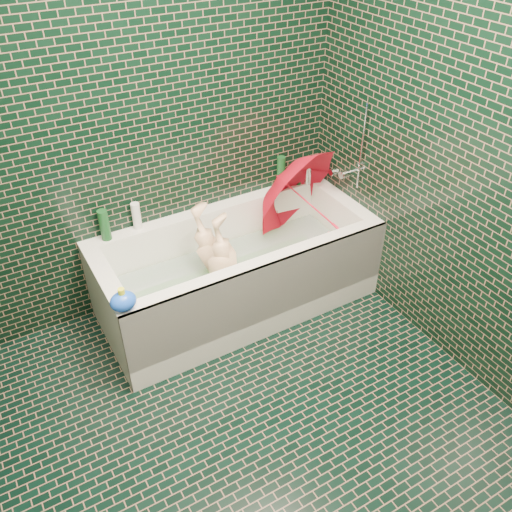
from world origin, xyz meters
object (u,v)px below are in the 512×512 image
child (225,272)px  bath_toy (123,301)px  bathtub (238,278)px  umbrella (309,204)px  rubber_duck (284,180)px

child → bath_toy: size_ratio=6.15×
bathtub → umbrella: (0.55, 0.04, 0.36)m
umbrella → bathtub: bearing=174.2°
bathtub → child: size_ratio=1.81×
child → umbrella: bearing=83.2°
umbrella → bath_toy: 1.39m
child → rubber_duck: bearing=107.8°
rubber_duck → bath_toy: 1.50m
bathtub → rubber_duck: 0.76m
umbrella → bath_toy: umbrella is taller
bathtub → umbrella: 0.66m
bathtub → child: 0.14m
bathtub → child: (-0.10, -0.01, 0.10)m
umbrella → rubber_duck: bearing=79.0°
child → rubber_duck: size_ratio=7.59×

